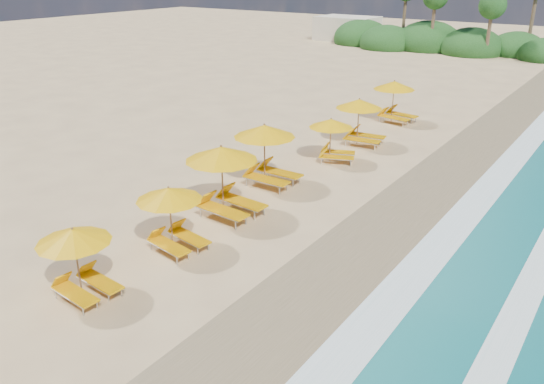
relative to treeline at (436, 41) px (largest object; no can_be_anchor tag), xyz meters
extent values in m
plane|color=tan|center=(9.94, -45.51, -1.00)|extent=(160.00, 160.00, 0.00)
cube|color=#8C7753|center=(13.94, -45.51, -0.99)|extent=(4.00, 160.00, 0.01)
cube|color=white|center=(15.44, -45.51, -0.97)|extent=(1.20, 160.00, 0.01)
cube|color=white|center=(18.44, -45.51, -0.97)|extent=(0.80, 160.00, 0.01)
cylinder|color=olive|center=(8.12, -52.29, -0.01)|extent=(0.05, 0.05, 1.97)
cone|color=#E8A404|center=(8.12, -52.29, 0.81)|extent=(2.17, 2.17, 0.40)
sphere|color=olive|center=(8.12, -52.29, 1.03)|extent=(0.07, 0.07, 0.07)
cylinder|color=olive|center=(8.28, -48.84, 0.03)|extent=(0.05, 0.05, 2.05)
cone|color=#E8A404|center=(8.28, -48.84, 0.88)|extent=(2.40, 2.40, 0.41)
sphere|color=olive|center=(8.28, -48.84, 1.11)|extent=(0.07, 0.07, 0.07)
cylinder|color=olive|center=(7.97, -45.84, 0.28)|extent=(0.06, 0.06, 2.55)
cone|color=#E8A404|center=(7.97, -45.84, 1.34)|extent=(2.78, 2.78, 0.51)
sphere|color=olive|center=(7.97, -45.84, 1.62)|extent=(0.09, 0.09, 0.09)
cylinder|color=olive|center=(7.44, -42.45, 0.25)|extent=(0.06, 0.06, 2.48)
cone|color=#E8A404|center=(7.44, -42.45, 1.28)|extent=(2.55, 2.55, 0.50)
sphere|color=olive|center=(7.44, -42.45, 1.55)|extent=(0.09, 0.09, 0.09)
cylinder|color=olive|center=(8.30, -38.38, 0.00)|extent=(0.05, 0.05, 1.99)
cone|color=#E8A404|center=(8.30, -38.38, 0.82)|extent=(2.69, 2.69, 0.40)
sphere|color=olive|center=(8.30, -38.38, 1.04)|extent=(0.07, 0.07, 0.07)
cylinder|color=olive|center=(8.16, -35.22, 0.15)|extent=(0.06, 0.06, 2.29)
cone|color=#E8A404|center=(8.16, -35.22, 1.10)|extent=(2.63, 2.63, 0.46)
sphere|color=olive|center=(8.16, -35.22, 1.35)|extent=(0.08, 0.08, 0.08)
cylinder|color=olive|center=(7.84, -30.05, 0.17)|extent=(0.06, 0.06, 2.33)
cone|color=#E8A404|center=(7.84, -30.05, 1.13)|extent=(2.71, 2.71, 0.47)
sphere|color=olive|center=(7.84, -30.05, 1.39)|extent=(0.08, 0.08, 0.08)
ellipsoid|color=#163D14|center=(3.94, -0.51, -0.37)|extent=(6.40, 6.40, 4.16)
ellipsoid|color=#163D14|center=(-1.06, 0.49, -0.29)|extent=(7.20, 7.20, 4.68)
ellipsoid|color=#163D14|center=(-5.06, -1.51, -0.41)|extent=(6.00, 6.00, 3.90)
ellipsoid|color=#163D14|center=(7.94, 1.49, -0.45)|extent=(5.60, 5.60, 3.64)
ellipsoid|color=#163D14|center=(-9.06, 0.49, -0.35)|extent=(6.60, 6.60, 4.29)
ellipsoid|color=#163D14|center=(10.94, -0.51, -0.51)|extent=(5.00, 5.00, 3.25)
cylinder|color=brown|center=(5.94, -2.51, 1.50)|extent=(0.36, 0.36, 5.00)
sphere|color=#163D14|center=(5.94, -2.51, 4.00)|extent=(2.60, 2.60, 2.60)
cylinder|color=brown|center=(-0.06, -1.51, 1.80)|extent=(0.36, 0.36, 5.60)
cylinder|color=brown|center=(-4.06, 0.49, 2.10)|extent=(0.36, 0.36, 6.20)
cylinder|color=brown|center=(8.94, 1.49, 2.40)|extent=(0.36, 0.36, 6.80)
cube|color=beige|center=(-12.06, 2.49, 0.40)|extent=(7.00, 5.00, 2.80)
camera|label=1|loc=(20.00, -60.06, 7.53)|focal=36.19mm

